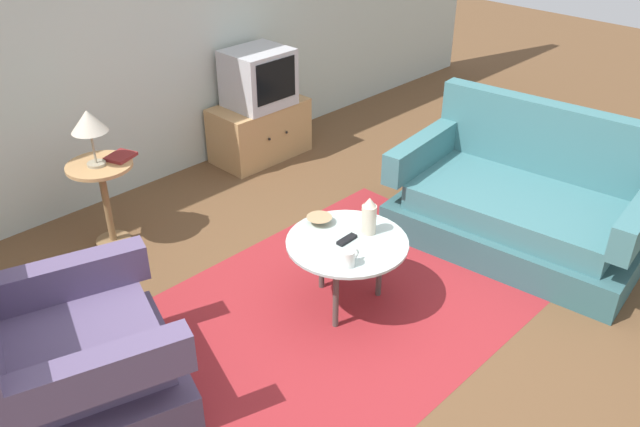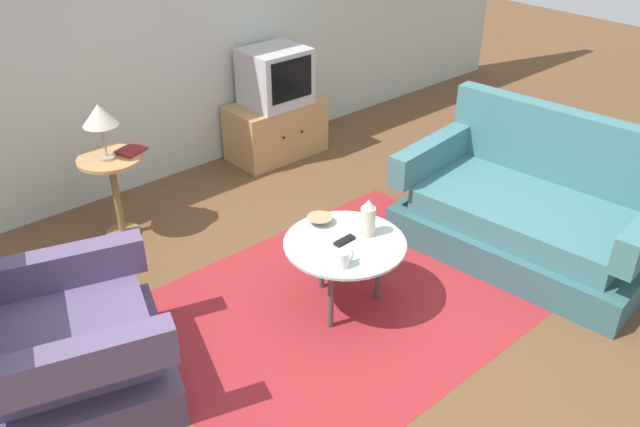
{
  "view_description": "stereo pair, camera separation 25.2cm",
  "coord_description": "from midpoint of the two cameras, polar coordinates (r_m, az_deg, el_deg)",
  "views": [
    {
      "loc": [
        -2.41,
        -2.0,
        2.61
      ],
      "look_at": [
        0.06,
        0.43,
        0.55
      ],
      "focal_mm": 36.54,
      "sensor_mm": 36.0,
      "label": 1
    },
    {
      "loc": [
        -2.22,
        -2.17,
        2.61
      ],
      "look_at": [
        0.06,
        0.43,
        0.55
      ],
      "focal_mm": 36.54,
      "sensor_mm": 36.0,
      "label": 2
    }
  ],
  "objects": [
    {
      "name": "ground_plane",
      "position": [
        4.06,
        5.22,
        -9.39
      ],
      "size": [
        16.0,
        16.0,
        0.0
      ],
      "primitive_type": "plane",
      "color": "brown"
    },
    {
      "name": "back_wall",
      "position": [
        5.32,
        -14.86,
        16.08
      ],
      "size": [
        9.0,
        0.12,
        2.7
      ],
      "primitive_type": "cube",
      "color": "#B2BCB2",
      "rests_on": "ground"
    },
    {
      "name": "area_rug",
      "position": [
        4.18,
        3.81,
        -7.93
      ],
      "size": [
        2.48,
        1.85,
        0.0
      ],
      "primitive_type": "cube",
      "color": "maroon",
      "rests_on": "ground"
    },
    {
      "name": "armchair",
      "position": [
        3.62,
        -19.89,
        -11.21
      ],
      "size": [
        1.18,
        1.2,
        0.9
      ],
      "rotation": [
        0.0,
        0.0,
        -1.88
      ],
      "color": "#4B3E5C",
      "rests_on": "ground"
    },
    {
      "name": "couch",
      "position": [
        4.81,
        19.48,
        0.04
      ],
      "size": [
        1.17,
        1.8,
        0.95
      ],
      "rotation": [
        0.0,
        0.0,
        1.69
      ],
      "color": "#325C60",
      "rests_on": "ground"
    },
    {
      "name": "coffee_table",
      "position": [
        3.93,
        4.01,
        -3.07
      ],
      "size": [
        0.74,
        0.74,
        0.47
      ],
      "color": "#B2C6C1",
      "rests_on": "ground"
    },
    {
      "name": "side_table",
      "position": [
        4.82,
        -16.2,
        2.78
      ],
      "size": [
        0.45,
        0.45,
        0.63
      ],
      "color": "tan",
      "rests_on": "ground"
    },
    {
      "name": "tv_stand",
      "position": [
        5.96,
        -2.67,
        7.4
      ],
      "size": [
        0.86,
        0.5,
        0.51
      ],
      "color": "tan",
      "rests_on": "ground"
    },
    {
      "name": "television",
      "position": [
        5.77,
        -2.68,
        11.89
      ],
      "size": [
        0.53,
        0.47,
        0.49
      ],
      "color": "#B7B7BC",
      "rests_on": "tv_stand"
    },
    {
      "name": "table_lamp",
      "position": [
        4.6,
        -17.27,
        8.11
      ],
      "size": [
        0.24,
        0.24,
        0.4
      ],
      "color": "#9E937A",
      "rests_on": "side_table"
    },
    {
      "name": "vase",
      "position": [
        3.93,
        6.06,
        -0.41
      ],
      "size": [
        0.09,
        0.09,
        0.24
      ],
      "color": "beige",
      "rests_on": "coffee_table"
    },
    {
      "name": "mug",
      "position": [
        3.67,
        3.98,
        -4.03
      ],
      "size": [
        0.13,
        0.08,
        0.1
      ],
      "color": "white",
      "rests_on": "coffee_table"
    },
    {
      "name": "bowl",
      "position": [
        4.07,
        1.73,
        -0.61
      ],
      "size": [
        0.16,
        0.16,
        0.05
      ],
      "color": "tan",
      "rests_on": "coffee_table"
    },
    {
      "name": "tv_remote_dark",
      "position": [
        3.9,
        4.01,
        -2.42
      ],
      "size": [
        0.14,
        0.05,
        0.02
      ],
      "rotation": [
        0.0,
        0.0,
        3.18
      ],
      "color": "black",
      "rests_on": "coffee_table"
    },
    {
      "name": "book",
      "position": [
        4.77,
        -14.77,
        5.35
      ],
      "size": [
        0.23,
        0.21,
        0.02
      ],
      "rotation": [
        0.0,
        0.0,
        0.34
      ],
      "color": "maroon",
      "rests_on": "side_table"
    }
  ]
}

